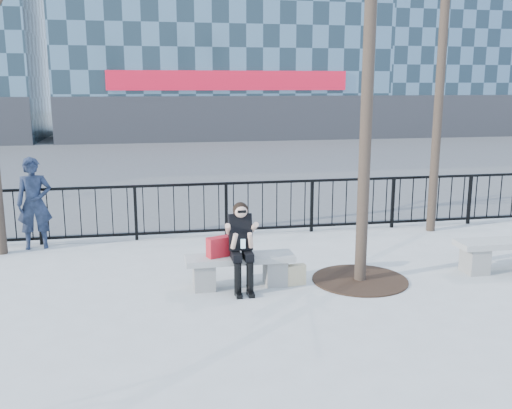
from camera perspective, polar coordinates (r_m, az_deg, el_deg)
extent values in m
plane|color=#A0A19C|center=(8.84, -1.60, -8.16)|extent=(120.00, 120.00, 0.00)
cube|color=#474747|center=(23.43, -7.44, 4.45)|extent=(60.00, 23.00, 0.01)
cube|color=black|center=(11.44, -4.02, 2.08)|extent=(14.00, 0.05, 0.05)
cube|color=black|center=(11.64, -3.95, -2.58)|extent=(14.00, 0.05, 0.05)
cube|color=#2D2D30|center=(30.52, -2.60, 8.53)|extent=(18.00, 0.08, 2.40)
cube|color=red|center=(30.40, -2.62, 12.29)|extent=(12.60, 0.12, 1.00)
cylinder|color=black|center=(8.73, 11.30, 16.40)|extent=(0.18, 0.18, 7.50)
cylinder|color=black|center=(12.26, 18.06, 13.56)|extent=(0.18, 0.18, 7.00)
cylinder|color=black|center=(9.22, 10.34, -7.42)|extent=(1.50, 1.50, 0.02)
cube|color=slate|center=(8.71, -5.21, -7.13)|extent=(0.32, 0.38, 0.40)
cube|color=slate|center=(8.87, 1.92, -6.72)|extent=(0.32, 0.38, 0.40)
cube|color=gray|center=(8.70, -1.62, -5.41)|extent=(1.65, 0.46, 0.09)
cube|color=slate|center=(10.05, 21.04, -5.20)|extent=(0.34, 0.41, 0.43)
cube|color=gray|center=(10.30, 23.94, -3.52)|extent=(1.76, 0.49, 0.10)
cube|color=#B4161F|center=(8.62, -3.71, -4.24)|extent=(0.40, 0.29, 0.30)
cube|color=beige|center=(8.86, 3.88, -7.03)|extent=(0.35, 0.16, 0.32)
imported|color=black|center=(11.39, -21.29, 0.12)|extent=(0.68, 0.50, 1.73)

